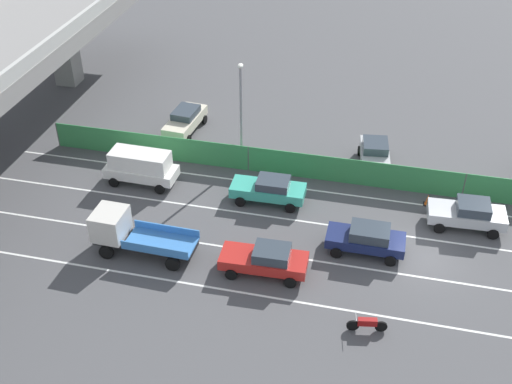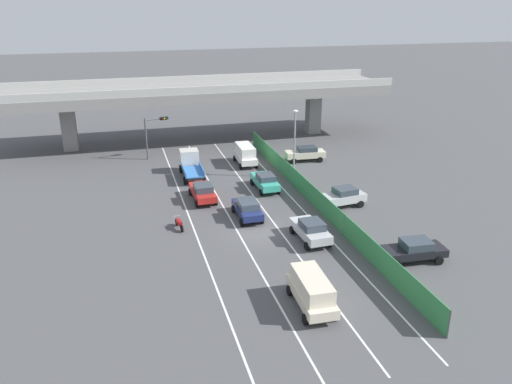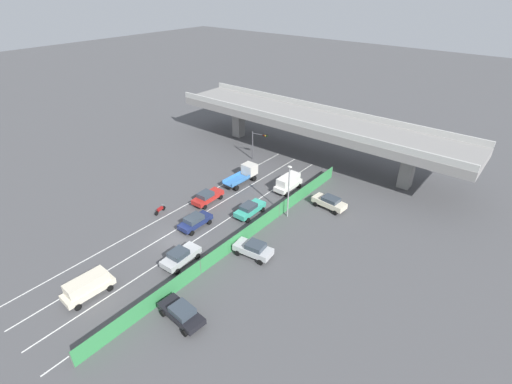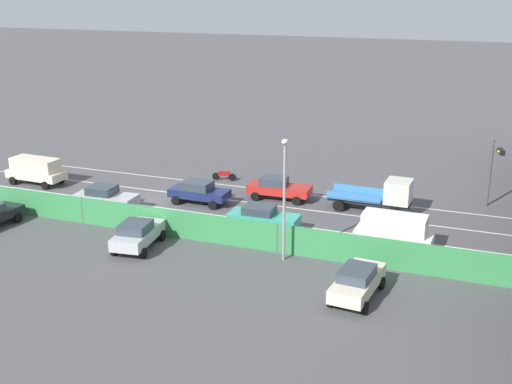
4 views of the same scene
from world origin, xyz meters
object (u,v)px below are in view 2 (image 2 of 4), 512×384
motorcycle (179,223)px  car_sedan_silver (311,229)px  car_van_white (245,154)px  parked_wagon_silver (342,196)px  car_van_cream (312,290)px  car_sedan_navy (247,208)px  flatbed_truck_blue (190,163)px  car_taxi_teal (265,181)px  parked_sedan_dark (414,250)px  parked_sedan_cream (306,153)px  car_sedan_red (203,191)px  traffic_light (154,129)px  traffic_cone (320,223)px  street_lamp (295,137)px

motorcycle → car_sedan_silver: bearing=-27.1°
car_van_white → parked_wagon_silver: bearing=-69.5°
car_van_white → car_sedan_silver: bearing=-89.8°
motorcycle → parked_wagon_silver: size_ratio=0.44×
car_van_cream → car_sedan_navy: size_ratio=1.11×
car_sedan_silver → flatbed_truck_blue: bearing=109.6°
car_van_white → car_sedan_silver: 20.00m
car_taxi_teal → parked_sedan_dark: (6.07, -16.67, -0.02)m
parked_wagon_silver → parked_sedan_cream: (1.62, 13.64, -0.01)m
car_sedan_red → parked_sedan_dark: (12.41, -15.46, -0.02)m
car_sedan_red → motorcycle: size_ratio=2.41×
car_van_white → motorcycle: car_van_white is taller
parked_sedan_dark → parked_sedan_cream: parked_sedan_cream is taller
car_van_cream → flatbed_truck_blue: size_ratio=0.84×
parked_sedan_dark → parked_sedan_cream: bearing=87.6°
parked_sedan_dark → parked_wagon_silver: size_ratio=1.07×
car_van_white → traffic_light: (-9.47, 5.06, 2.20)m
traffic_light → flatbed_truck_blue: bearing=-66.0°
car_taxi_teal → parked_sedan_cream: (7.08, 7.73, 0.03)m
car_sedan_silver → flatbed_truck_blue: 19.34m
flatbed_truck_blue → parked_sedan_dark: bearing=-62.0°
car_sedan_silver → parked_wagon_silver: (5.24, 5.76, 0.02)m
car_van_white → motorcycle: size_ratio=2.37×
car_van_cream → car_sedan_red: 19.30m
flatbed_truck_blue → parked_wagon_silver: size_ratio=1.28×
flatbed_truck_blue → traffic_light: traffic_light is taller
motorcycle → parked_sedan_dark: (15.33, -9.85, 0.42)m
parked_wagon_silver → traffic_cone: parked_wagon_silver is taller
car_van_white → traffic_light: size_ratio=0.94×
traffic_cone → car_taxi_teal: bearing=101.3°
motorcycle → parked_wagon_silver: bearing=3.5°
traffic_cone → motorcycle: bearing=166.7°
flatbed_truck_blue → traffic_cone: flatbed_truck_blue is taller
car_van_white → parked_sedan_cream: size_ratio=1.00×
car_sedan_navy → traffic_cone: car_sedan_navy is taller
car_van_white → parked_wagon_silver: (5.32, -14.24, -0.31)m
car_sedan_silver → parked_wagon_silver: bearing=47.7°
car_taxi_teal → car_sedan_silver: bearing=-88.9°
traffic_light → traffic_cone: 25.66m
street_lamp → flatbed_truck_blue: bearing=159.5°
car_van_cream → motorcycle: bearing=115.0°
car_sedan_navy → parked_sedan_dark: (9.45, -10.47, -0.03)m
parked_sedan_cream → parked_sedan_dark: bearing=-92.4°
motorcycle → parked_sedan_cream: (16.34, 14.55, 0.47)m
traffic_light → street_lamp: (13.24, -10.65, 0.85)m
car_sedan_red → car_sedan_navy: 5.80m
parked_sedan_cream → car_sedan_red: bearing=-146.3°
car_van_white → street_lamp: street_lamp is taller
car_van_cream → street_lamp: 24.19m
motorcycle → parked_sedan_cream: parked_sedan_cream is taller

